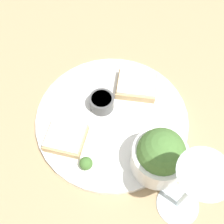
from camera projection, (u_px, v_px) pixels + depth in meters
name	position (u px, v px, depth m)	size (l,w,h in m)	color
ground_plane	(112.00, 120.00, 0.62)	(4.00, 4.00, 0.00)	tan
dinner_plate	(112.00, 118.00, 0.61)	(0.33, 0.33, 0.01)	white
salad_bowl	(160.00, 155.00, 0.51)	(0.10, 0.10, 0.10)	white
sauce_ramekin	(102.00, 102.00, 0.60)	(0.05, 0.05, 0.03)	#4C4C4C
cheese_toast_near	(137.00, 85.00, 0.63)	(0.11, 0.11, 0.03)	tan
cheese_toast_far	(66.00, 137.00, 0.56)	(0.10, 0.10, 0.03)	tan
wine_glass	(195.00, 185.00, 0.41)	(0.08, 0.08, 0.18)	silver
garnish	(86.00, 163.00, 0.54)	(0.03, 0.03, 0.03)	#477533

